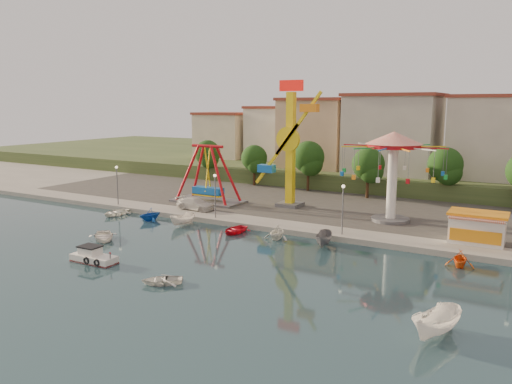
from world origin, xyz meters
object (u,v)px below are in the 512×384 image
Objects in this scene: skiff at (437,324)px; pirate_ship_ride at (208,175)px; van at (195,204)px; wave_swinger at (393,156)px; rowboat_a at (104,236)px; cabin_motorboat at (93,258)px; kamikaze_tower at (292,147)px.

pirate_ship_ride is at bearing 163.30° from skiff.
wave_swinger is at bearing -72.77° from van.
wave_swinger is 2.50× the size of skiff.
skiff is at bearing -58.10° from rowboat_a.
cabin_motorboat is at bearing -160.59° from skiff.
pirate_ship_ride is 25.37m from wave_swinger.
van is at bearing 38.34° from rowboat_a.
skiff is at bearing -36.27° from pirate_ship_ride.
kamikaze_tower is 3.99× the size of rowboat_a.
rowboat_a is 34.88m from skiff.
kamikaze_tower is at bearing 149.19° from skiff.
van is at bearing -73.50° from pirate_ship_ride.
kamikaze_tower is 3.55× the size of skiff.
van is (-33.56, 20.76, 0.47)m from skiff.
pirate_ship_ride reaches higher than cabin_motorboat.
pirate_ship_ride is 2.23× the size of cabin_motorboat.
wave_swinger is 34.12m from cabin_motorboat.
van is (1.46, -4.94, -3.02)m from pirate_ship_ride.
kamikaze_tower is at bearing -49.75° from van.
pirate_ship_ride is at bearing 100.66° from cabin_motorboat.
wave_swinger is 2.59× the size of cabin_motorboat.
rowboat_a is 15.01m from van.
wave_swinger is at bearing 129.95° from skiff.
wave_swinger is 29.56m from skiff.
van reaches higher than rowboat_a.
skiff is at bearing -118.99° from van.
wave_swinger is (13.57, -1.60, -0.31)m from kamikaze_tower.
van is (-10.02, -7.69, -7.13)m from kamikaze_tower.
skiff is at bearing -69.62° from wave_swinger.
skiff is (23.55, -28.45, -7.61)m from kamikaze_tower.
pirate_ship_ride is 0.61× the size of kamikaze_tower.
skiff reaches higher than rowboat_a.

